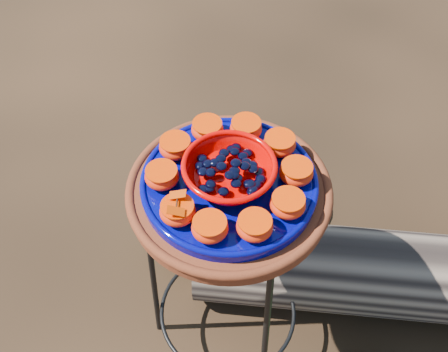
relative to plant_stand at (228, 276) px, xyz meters
The scene contains 20 objects.
ground 0.35m from the plant_stand, ahead, with size 60.00×60.00×0.00m, color black.
plant_stand is the anchor object (origin of this frame).
terracotta_saucer 0.37m from the plant_stand, ahead, with size 0.45×0.45×0.04m, color #511E10.
cobalt_plate 0.40m from the plant_stand, ahead, with size 0.38×0.38×0.03m, color #050049.
red_bowl 0.44m from the plant_stand, ahead, with size 0.19×0.19×0.05m, color #C90200, non-canonical shape.
glass_gems 0.48m from the plant_stand, ahead, with size 0.15×0.15×0.03m, color black, non-canonical shape.
orange_half_0 0.46m from the plant_stand, 103.39° to the right, with size 0.07×0.07×0.04m, color red.
orange_half_1 0.46m from the plant_stand, 72.27° to the right, with size 0.07×0.07×0.04m, color red.
orange_half_2 0.46m from the plant_stand, 36.27° to the right, with size 0.07×0.07×0.04m, color red.
orange_half_3 0.46m from the plant_stand, ahead, with size 0.07×0.07×0.04m, color red.
orange_half_4 0.46m from the plant_stand, 35.73° to the left, with size 0.07×0.07×0.04m, color red.
orange_half_5 0.46m from the plant_stand, 71.73° to the left, with size 0.07×0.07×0.04m, color red.
orange_half_6 0.46m from the plant_stand, 107.73° to the left, with size 0.07×0.07×0.04m, color red.
orange_half_7 0.46m from the plant_stand, 143.73° to the left, with size 0.07×0.07×0.04m, color red.
orange_half_8 0.46m from the plant_stand, behind, with size 0.07×0.07×0.04m, color red.
orange_half_9 0.46m from the plant_stand, 144.27° to the right, with size 0.07×0.07×0.04m, color red.
butterfly 0.48m from the plant_stand, 103.39° to the right, with size 0.08×0.05×0.01m, color #C03100, non-canonical shape.
driftwood_log 0.68m from the plant_stand, 43.94° to the left, with size 1.48×0.39×0.28m, color black, non-canonical shape.
foliage_left 0.45m from the plant_stand, 143.59° to the left, with size 0.30×0.30×0.15m, color #1E6A19.
foliage_back 0.59m from the plant_stand, 102.74° to the left, with size 0.30×0.30×0.15m, color #1E6A19.
Camera 1 is at (0.42, -0.65, 1.70)m, focal length 45.00 mm.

